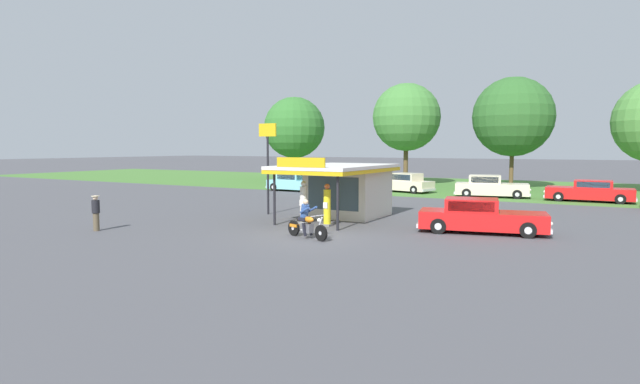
{
  "coord_description": "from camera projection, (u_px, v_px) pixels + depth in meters",
  "views": [
    {
      "loc": [
        10.41,
        -17.99,
        3.68
      ],
      "look_at": [
        -2.32,
        4.55,
        1.4
      ],
      "focal_mm": 28.65,
      "sensor_mm": 36.0,
      "label": 1
    }
  ],
  "objects": [
    {
      "name": "tree_oak_centre",
      "position": [
        513.0,
        119.0,
        44.87
      ],
      "size": [
        7.0,
        7.0,
        9.85
      ],
      "color": "brown",
      "rests_on": "ground"
    },
    {
      "name": "tree_oak_far_right",
      "position": [
        406.0,
        117.0,
        49.1
      ],
      "size": [
        6.5,
        6.5,
        9.81
      ],
      "color": "brown",
      "rests_on": "ground"
    },
    {
      "name": "parked_car_second_row_spare",
      "position": [
        404.0,
        183.0,
        41.93
      ],
      "size": [
        5.26,
        3.07,
        1.56
      ],
      "color": "beige",
      "rests_on": "ground"
    },
    {
      "name": "parked_car_back_row_centre_right",
      "position": [
        590.0,
        192.0,
        34.49
      ],
      "size": [
        5.59,
        2.03,
        1.45
      ],
      "color": "red",
      "rests_on": "ground"
    },
    {
      "name": "tree_oak_distant_spare",
      "position": [
        294.0,
        129.0,
        56.43
      ],
      "size": [
        6.73,
        6.73,
        9.2
      ],
      "color": "brown",
      "rests_on": "ground"
    },
    {
      "name": "gas_pump_nearside",
      "position": [
        304.0,
        204.0,
        24.44
      ],
      "size": [
        0.44,
        0.44,
        2.07
      ],
      "color": "slate",
      "rests_on": "ground"
    },
    {
      "name": "ground_plane",
      "position": [
        315.0,
        237.0,
        21.03
      ],
      "size": [
        300.0,
        300.0,
        0.0
      ],
      "primitive_type": "plane",
      "color": "#4C4C51"
    },
    {
      "name": "featured_classic_sedan",
      "position": [
        480.0,
        217.0,
        21.93
      ],
      "size": [
        5.64,
        2.83,
        1.48
      ],
      "color": "red",
      "rests_on": "ground"
    },
    {
      "name": "parked_car_back_row_right",
      "position": [
        294.0,
        183.0,
        42.85
      ],
      "size": [
        4.94,
        2.02,
        1.5
      ],
      "color": "#7AC6D1",
      "rests_on": "ground"
    },
    {
      "name": "parked_car_back_row_far_left",
      "position": [
        490.0,
        187.0,
        37.63
      ],
      "size": [
        5.54,
        2.87,
        1.62
      ],
      "color": "beige",
      "rests_on": "ground"
    },
    {
      "name": "motorcycle_with_rider",
      "position": [
        306.0,
        222.0,
        20.6
      ],
      "size": [
        2.24,
        0.95,
        1.58
      ],
      "color": "black",
      "rests_on": "ground"
    },
    {
      "name": "roadside_pole_sign",
      "position": [
        268.0,
        153.0,
        27.77
      ],
      "size": [
        1.1,
        0.12,
        4.96
      ],
      "color": "black",
      "rests_on": "ground"
    },
    {
      "name": "grass_verge_strip",
      "position": [
        477.0,
        187.0,
        47.05
      ],
      "size": [
        120.0,
        24.0,
        0.01
      ],
      "primitive_type": "cube",
      "color": "#477A33",
      "rests_on": "ground"
    },
    {
      "name": "bystander_chatting_near_pumps",
      "position": [
        336.0,
        192.0,
        32.89
      ],
      "size": [
        0.34,
        0.34,
        1.57
      ],
      "color": "#2D3351",
      "rests_on": "ground"
    },
    {
      "name": "bystander_strolling_foreground",
      "position": [
        96.0,
        212.0,
        22.41
      ],
      "size": [
        0.34,
        0.34,
        1.57
      ],
      "color": "brown",
      "rests_on": "ground"
    },
    {
      "name": "service_station_kiosk",
      "position": [
        345.0,
        187.0,
        26.84
      ],
      "size": [
        4.27,
        6.93,
        3.22
      ],
      "color": "beige",
      "rests_on": "ground"
    },
    {
      "name": "gas_pump_offside",
      "position": [
        327.0,
        207.0,
        23.81
      ],
      "size": [
        0.44,
        0.44,
        1.98
      ],
      "color": "slate",
      "rests_on": "ground"
    }
  ]
}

